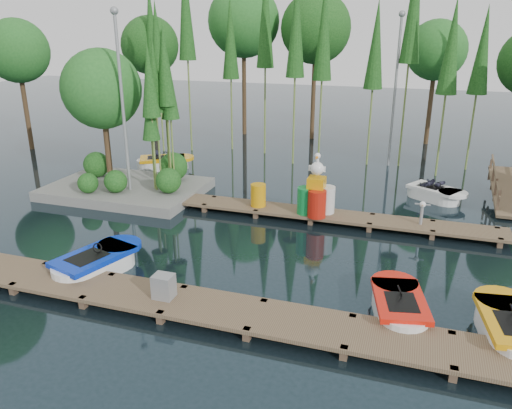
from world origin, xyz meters
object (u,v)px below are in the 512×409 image
(boat_blue, at_px, (96,264))
(boat_red, at_px, (399,307))
(yellow_barrel, at_px, (258,195))
(utility_cabinet, at_px, (164,286))
(island, at_px, (118,116))
(drum_cluster, at_px, (316,197))
(boat_yellow_far, at_px, (164,163))

(boat_blue, relative_size, boat_red, 1.12)
(boat_red, bearing_deg, yellow_barrel, 121.61)
(boat_blue, xyz_separation_m, utility_cabinet, (2.72, -1.08, 0.33))
(boat_red, height_order, utility_cabinet, utility_cabinet)
(island, relative_size, boat_blue, 2.21)
(yellow_barrel, bearing_deg, boat_blue, -115.87)
(yellow_barrel, relative_size, drum_cluster, 0.38)
(boat_red, xyz_separation_m, yellow_barrel, (-5.36, 5.58, 0.47))
(boat_yellow_far, distance_m, drum_cluster, 9.66)
(island, xyz_separation_m, yellow_barrel, (6.23, -0.79, -2.47))
(utility_cabinet, distance_m, drum_cluster, 7.24)
(boat_yellow_far, height_order, yellow_barrel, boat_yellow_far)
(boat_yellow_far, distance_m, utility_cabinet, 12.96)
(yellow_barrel, bearing_deg, island, 172.76)
(boat_blue, distance_m, boat_yellow_far, 10.89)
(island, relative_size, boat_yellow_far, 2.24)
(boat_red, relative_size, drum_cluster, 1.24)
(boat_blue, xyz_separation_m, yellow_barrel, (2.87, 5.92, 0.44))
(boat_yellow_far, distance_m, yellow_barrel, 7.70)
(utility_cabinet, bearing_deg, boat_red, 14.47)
(island, xyz_separation_m, boat_red, (11.59, -6.37, -2.94))
(boat_blue, bearing_deg, boat_yellow_far, 124.83)
(island, distance_m, drum_cluster, 8.77)
(island, height_order, utility_cabinet, island)
(yellow_barrel, bearing_deg, drum_cluster, -4.14)
(island, relative_size, boat_red, 2.47)
(island, bearing_deg, yellow_barrel, -7.24)
(boat_blue, distance_m, boat_red, 8.24)
(island, xyz_separation_m, drum_cluster, (8.42, -0.95, -2.24))
(island, bearing_deg, utility_cabinet, -52.04)
(boat_blue, relative_size, utility_cabinet, 5.07)
(boat_yellow_far, relative_size, drum_cluster, 1.36)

